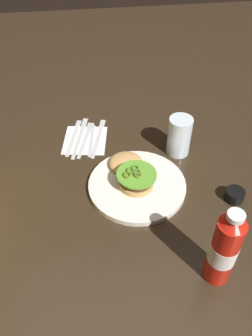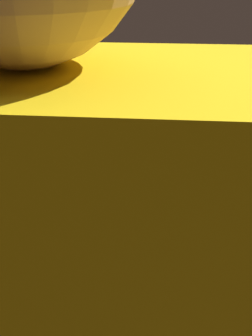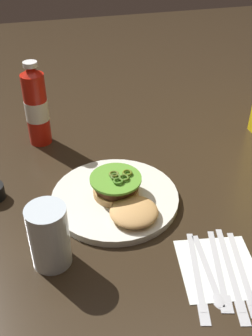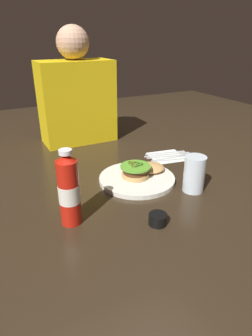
# 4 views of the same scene
# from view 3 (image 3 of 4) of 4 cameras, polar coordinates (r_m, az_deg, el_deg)

# --- Properties ---
(ground_plane) EXTENTS (3.00, 3.00, 0.00)m
(ground_plane) POSITION_cam_3_polar(r_m,az_deg,el_deg) (0.92, -4.67, -4.10)
(ground_plane) COLOR #2E2316
(dinner_plate) EXTENTS (0.29, 0.29, 0.02)m
(dinner_plate) POSITION_cam_3_polar(r_m,az_deg,el_deg) (0.90, -1.60, -4.35)
(dinner_plate) COLOR silver
(dinner_plate) RESTS_ON ground_plane
(burger_sandwich) EXTENTS (0.19, 0.13, 0.05)m
(burger_sandwich) POSITION_cam_3_polar(r_m,az_deg,el_deg) (0.87, -0.54, -3.88)
(burger_sandwich) COLOR tan
(burger_sandwich) RESTS_ON dinner_plate
(ketchup_bottle) EXTENTS (0.06, 0.06, 0.23)m
(ketchup_bottle) POSITION_cam_3_polar(r_m,az_deg,el_deg) (1.09, -12.81, 8.59)
(ketchup_bottle) COLOR red
(ketchup_bottle) RESTS_ON ground_plane
(water_glass) EXTENTS (0.08, 0.08, 0.13)m
(water_glass) POSITION_cam_3_polar(r_m,az_deg,el_deg) (0.75, -11.03, -9.65)
(water_glass) COLOR silver
(water_glass) RESTS_ON ground_plane
(napkin) EXTENTS (0.17, 0.17, 0.00)m
(napkin) POSITION_cam_3_polar(r_m,az_deg,el_deg) (0.79, 13.15, -13.80)
(napkin) COLOR white
(napkin) RESTS_ON ground_plane
(butter_knife) EXTENTS (0.21, 0.07, 0.00)m
(butter_knife) POSITION_cam_3_polar(r_m,az_deg,el_deg) (0.76, 10.37, -15.54)
(butter_knife) COLOR silver
(butter_knife) RESTS_ON napkin
(spoon_utensil) EXTENTS (0.18, 0.04, 0.00)m
(spoon_utensil) POSITION_cam_3_polar(r_m,az_deg,el_deg) (0.76, 12.28, -15.39)
(spoon_utensil) COLOR silver
(spoon_utensil) RESTS_ON napkin
(fork_utensil) EXTENTS (0.19, 0.07, 0.00)m
(fork_utensil) POSITION_cam_3_polar(r_m,az_deg,el_deg) (0.77, 13.43, -14.71)
(fork_utensil) COLOR silver
(fork_utensil) RESTS_ON napkin
(steak_knife) EXTENTS (0.22, 0.07, 0.00)m
(steak_knife) POSITION_cam_3_polar(r_m,az_deg,el_deg) (0.78, 15.16, -14.96)
(steak_knife) COLOR silver
(steak_knife) RESTS_ON napkin
(table_knife) EXTENTS (0.20, 0.06, 0.00)m
(table_knife) POSITION_cam_3_polar(r_m,az_deg,el_deg) (0.78, 16.65, -14.63)
(table_knife) COLOR silver
(table_knife) RESTS_ON napkin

